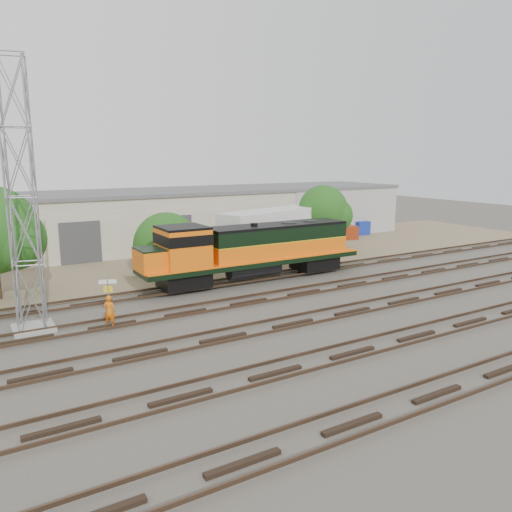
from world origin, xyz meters
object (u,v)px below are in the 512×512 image
locomotive (251,249)px  semi_trailer (287,226)px  signal_tower (22,202)px  worker (109,311)px

locomotive → semi_trailer: bearing=40.2°
signal_tower → worker: size_ratio=7.83×
signal_tower → semi_trailer: signal_tower is taller
locomotive → signal_tower: bearing=-168.1°
locomotive → worker: locomotive is taller
signal_tower → worker: 6.65m
locomotive → signal_tower: (-14.24, -3.00, 4.09)m
semi_trailer → locomotive: bearing=-156.2°
worker → signal_tower: bearing=11.9°
locomotive → semi_trailer: 9.43m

